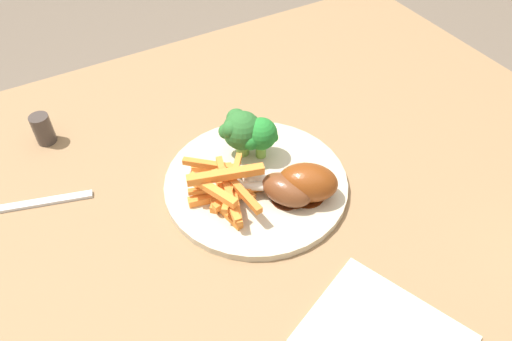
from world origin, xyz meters
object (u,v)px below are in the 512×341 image
(chicken_drumstick_extra, at_px, (283,189))
(broccoli_floret_middle, at_px, (258,134))
(carrot_fries_pile, at_px, (226,187))
(dinner_plate, at_px, (256,183))
(broccoli_floret_front, at_px, (240,129))
(fork, at_px, (23,205))
(chicken_drumstick_near, at_px, (290,187))
(dining_table, at_px, (221,238))
(chicken_drumstick_far, at_px, (305,182))
(pepper_shaker, at_px, (43,129))

(chicken_drumstick_extra, bearing_deg, broccoli_floret_middle, -98.58)
(carrot_fries_pile, bearing_deg, chicken_drumstick_extra, 148.77)
(chicken_drumstick_extra, bearing_deg, carrot_fries_pile, -31.23)
(dinner_plate, relative_size, broccoli_floret_middle, 3.89)
(broccoli_floret_middle, bearing_deg, broccoli_floret_front, -48.11)
(fork, bearing_deg, chicken_drumstick_near, -12.05)
(dinner_plate, bearing_deg, broccoli_floret_front, -98.42)
(chicken_drumstick_near, height_order, fork, chicken_drumstick_near)
(broccoli_floret_middle, bearing_deg, dining_table, 23.03)
(dining_table, xyz_separation_m, dinner_plate, (-0.06, 0.01, 0.10))
(dinner_plate, relative_size, broccoli_floret_front, 3.57)
(fork, bearing_deg, dining_table, -10.11)
(broccoli_floret_front, xyz_separation_m, chicken_drumstick_extra, (-0.01, 0.11, -0.03))
(carrot_fries_pile, xyz_separation_m, fork, (0.25, -0.13, -0.03))
(chicken_drumstick_far, relative_size, chicken_drumstick_extra, 1.05)
(dining_table, distance_m, pepper_shaker, 0.33)
(broccoli_floret_middle, height_order, chicken_drumstick_extra, broccoli_floret_middle)
(broccoli_floret_middle, height_order, fork, broccoli_floret_middle)
(dinner_plate, height_order, broccoli_floret_front, broccoli_floret_front)
(carrot_fries_pile, relative_size, chicken_drumstick_near, 1.24)
(broccoli_floret_middle, height_order, chicken_drumstick_far, broccoli_floret_middle)
(broccoli_floret_front, height_order, chicken_drumstick_near, broccoli_floret_front)
(broccoli_floret_front, xyz_separation_m, chicken_drumstick_near, (-0.02, 0.12, -0.02))
(chicken_drumstick_extra, distance_m, pepper_shaker, 0.39)
(dinner_plate, relative_size, chicken_drumstick_near, 2.26)
(broccoli_floret_front, bearing_deg, pepper_shaker, -36.46)
(chicken_drumstick_near, xyz_separation_m, chicken_drumstick_far, (-0.02, 0.01, 0.01))
(dinner_plate, distance_m, chicken_drumstick_extra, 0.06)
(dining_table, bearing_deg, pepper_shaker, -53.28)
(dinner_plate, height_order, chicken_drumstick_extra, chicken_drumstick_extra)
(dining_table, distance_m, broccoli_floret_front, 0.18)
(broccoli_floret_middle, bearing_deg, dinner_plate, 56.38)
(broccoli_floret_middle, height_order, pepper_shaker, broccoli_floret_middle)
(pepper_shaker, bearing_deg, fork, 63.30)
(dinner_plate, xyz_separation_m, broccoli_floret_front, (-0.01, -0.06, 0.05))
(broccoli_floret_front, height_order, broccoli_floret_middle, broccoli_floret_front)
(broccoli_floret_middle, height_order, carrot_fries_pile, broccoli_floret_middle)
(chicken_drumstick_near, bearing_deg, broccoli_floret_middle, -92.18)
(chicken_drumstick_far, bearing_deg, dinner_plate, -52.14)
(broccoli_floret_front, xyz_separation_m, pepper_shaker, (0.25, -0.19, -0.03))
(broccoli_floret_front, bearing_deg, dining_table, 40.38)
(broccoli_floret_middle, relative_size, chicken_drumstick_far, 0.55)
(dinner_plate, distance_m, broccoli_floret_front, 0.08)
(chicken_drumstick_far, xyz_separation_m, pepper_shaker, (0.29, -0.31, -0.01))
(chicken_drumstick_near, xyz_separation_m, pepper_shaker, (0.27, -0.30, -0.01))
(broccoli_floret_middle, bearing_deg, chicken_drumstick_near, 87.82)
(dining_table, relative_size, chicken_drumstick_near, 10.62)
(carrot_fries_pile, relative_size, fork, 0.77)
(dinner_plate, xyz_separation_m, broccoli_floret_middle, (-0.03, -0.04, 0.05))
(broccoli_floret_front, distance_m, carrot_fries_pile, 0.10)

